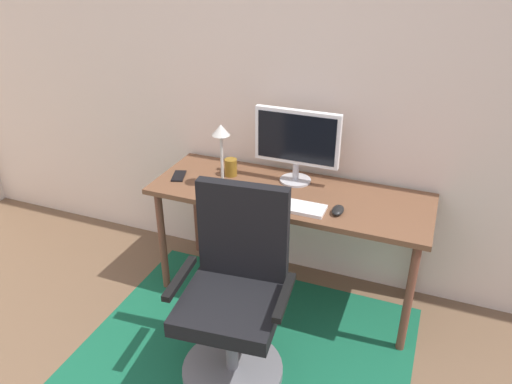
% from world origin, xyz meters
% --- Properties ---
extents(wall_back, '(6.00, 0.10, 2.60)m').
position_xyz_m(wall_back, '(0.00, 2.20, 1.30)').
color(wall_back, beige).
rests_on(wall_back, ground).
extents(area_rug, '(1.68, 1.49, 0.01)m').
position_xyz_m(area_rug, '(0.00, 1.24, 0.00)').
color(area_rug, '#125237').
rests_on(area_rug, ground).
extents(desk, '(1.55, 0.56, 0.70)m').
position_xyz_m(desk, '(0.04, 1.85, 0.63)').
color(desk, brown).
rests_on(desk, ground).
extents(monitor, '(0.48, 0.18, 0.43)m').
position_xyz_m(monitor, '(0.03, 1.99, 0.95)').
color(monitor, '#B2B2B7').
rests_on(monitor, desk).
extents(keyboard, '(0.43, 0.13, 0.02)m').
position_xyz_m(keyboard, '(0.07, 1.68, 0.71)').
color(keyboard, white).
rests_on(keyboard, desk).
extents(computer_mouse, '(0.06, 0.10, 0.03)m').
position_xyz_m(computer_mouse, '(0.35, 1.72, 0.72)').
color(computer_mouse, black).
rests_on(computer_mouse, desk).
extents(coffee_cup, '(0.07, 0.07, 0.10)m').
position_xyz_m(coffee_cup, '(-0.34, 1.92, 0.75)').
color(coffee_cup, brown).
rests_on(coffee_cup, desk).
extents(cell_phone, '(0.11, 0.15, 0.01)m').
position_xyz_m(cell_phone, '(-0.62, 1.79, 0.71)').
color(cell_phone, black).
rests_on(cell_phone, desk).
extents(desk_lamp, '(0.11, 0.11, 0.37)m').
position_xyz_m(desk_lamp, '(-0.33, 1.77, 0.96)').
color(desk_lamp, black).
rests_on(desk_lamp, desk).
extents(office_chair, '(0.57, 0.50, 0.98)m').
position_xyz_m(office_chair, '(-0.00, 1.20, 0.40)').
color(office_chair, slate).
rests_on(office_chair, ground).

